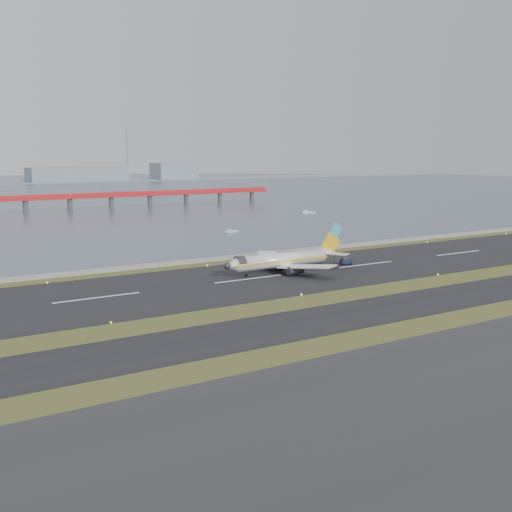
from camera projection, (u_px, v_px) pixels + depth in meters
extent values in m
plane|color=#374D1B|center=(322.00, 302.00, 139.39)|extent=(1000.00, 1000.00, 0.00)
cube|color=black|center=(359.00, 313.00, 129.41)|extent=(1000.00, 18.00, 0.10)
cube|color=black|center=(249.00, 279.00, 164.31)|extent=(1000.00, 45.00, 0.10)
cube|color=gray|center=(195.00, 261.00, 189.17)|extent=(1000.00, 2.50, 1.00)
cube|color=red|center=(70.00, 198.00, 356.60)|extent=(260.00, 5.00, 1.60)
cube|color=red|center=(70.00, 195.00, 356.36)|extent=(260.00, 0.40, 1.40)
cylinder|color=#4C4C51|center=(70.00, 206.00, 357.31)|extent=(2.80, 2.80, 7.00)
cylinder|color=#4C4C51|center=(220.00, 199.00, 408.50)|extent=(2.80, 2.80, 7.00)
cube|color=gray|center=(78.00, 174.00, 727.94)|extent=(110.00, 35.00, 16.00)
cube|color=gray|center=(174.00, 171.00, 791.61)|extent=(50.00, 35.00, 20.00)
cylinder|color=gray|center=(127.00, 155.00, 756.44)|extent=(1.80, 1.80, 60.00)
cylinder|color=white|center=(281.00, 260.00, 172.65)|extent=(28.00, 3.80, 3.80)
cone|color=white|center=(231.00, 265.00, 164.34)|extent=(3.20, 3.80, 3.80)
cone|color=white|center=(328.00, 254.00, 181.24)|extent=(5.00, 3.80, 3.80)
cube|color=yellow|center=(285.00, 261.00, 171.06)|extent=(31.00, 0.06, 0.45)
cube|color=yellow|center=(277.00, 259.00, 174.25)|extent=(31.00, 0.06, 0.45)
cube|color=white|center=(307.00, 267.00, 166.87)|extent=(11.31, 15.89, 1.66)
cube|color=white|center=(270.00, 258.00, 181.00)|extent=(11.31, 15.89, 1.66)
cylinder|color=#343338|center=(296.00, 270.00, 168.24)|extent=(4.20, 2.10, 2.10)
cylinder|color=#343338|center=(270.00, 264.00, 178.21)|extent=(4.20, 2.10, 2.10)
cube|color=yellow|center=(330.00, 244.00, 181.21)|extent=(6.80, 0.35, 6.85)
cube|color=#4AB3D2|center=(336.00, 230.00, 181.63)|extent=(4.85, 0.37, 4.90)
cube|color=white|center=(337.00, 254.00, 178.17)|extent=(5.64, 6.80, 0.22)
cube|color=white|center=(320.00, 250.00, 184.48)|extent=(5.64, 6.80, 0.22)
cylinder|color=black|center=(246.00, 275.00, 167.27)|extent=(0.80, 0.28, 0.80)
cylinder|color=black|center=(292.00, 272.00, 171.60)|extent=(1.00, 0.38, 1.00)
cylinder|color=black|center=(280.00, 269.00, 176.25)|extent=(1.00, 0.38, 1.00)
cube|color=#131A34|center=(346.00, 262.00, 185.11)|extent=(3.79, 2.82, 1.26)
cube|color=#343338|center=(345.00, 259.00, 184.86)|extent=(1.88, 1.95, 0.74)
cylinder|color=black|center=(344.00, 264.00, 184.10)|extent=(0.80, 0.52, 0.74)
cylinder|color=black|center=(341.00, 263.00, 185.70)|extent=(0.80, 0.52, 0.74)
cylinder|color=black|center=(351.00, 264.00, 184.69)|extent=(0.80, 0.52, 0.74)
cylinder|color=black|center=(349.00, 263.00, 186.30)|extent=(0.80, 0.52, 0.74)
cube|color=silver|center=(231.00, 232.00, 260.70)|extent=(6.64, 3.36, 0.82)
cube|color=silver|center=(229.00, 230.00, 259.63)|extent=(2.09, 1.82, 0.82)
cube|color=silver|center=(308.00, 213.00, 343.95)|extent=(7.84, 4.74, 0.96)
cube|color=silver|center=(306.00, 211.00, 343.46)|extent=(2.59, 2.33, 0.96)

